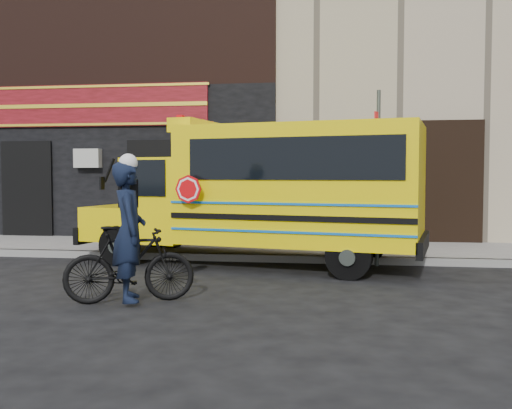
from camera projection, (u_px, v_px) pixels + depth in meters
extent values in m
plane|color=black|center=(238.00, 286.00, 9.32)|extent=(120.00, 120.00, 0.00)
cube|color=gray|center=(260.00, 258.00, 11.88)|extent=(40.00, 0.20, 0.15)
cube|color=#63615C|center=(269.00, 249.00, 13.36)|extent=(40.00, 3.00, 0.15)
cube|color=tan|center=(292.00, 47.00, 19.37)|extent=(20.00, 10.00, 12.00)
cube|color=black|center=(92.00, 162.00, 15.41)|extent=(10.00, 0.30, 4.00)
cube|color=black|center=(90.00, 31.00, 15.23)|extent=(10.00, 0.28, 3.00)
cube|color=#4C0B0A|center=(89.00, 106.00, 15.16)|extent=(6.50, 0.12, 1.10)
cube|color=black|center=(28.00, 190.00, 15.56)|extent=(1.30, 0.10, 2.50)
cube|color=black|center=(155.00, 190.00, 15.04)|extent=(1.30, 0.10, 2.50)
cylinder|color=black|center=(120.00, 245.00, 11.38)|extent=(0.84, 0.43, 0.80)
cylinder|color=black|center=(165.00, 236.00, 13.17)|extent=(0.84, 0.43, 0.80)
cylinder|color=black|center=(349.00, 256.00, 9.85)|extent=(0.84, 0.43, 0.80)
cylinder|color=black|center=(366.00, 244.00, 11.64)|extent=(0.84, 0.43, 0.80)
cube|color=yellow|center=(126.00, 221.00, 12.40)|extent=(1.37, 2.16, 0.70)
cube|color=black|center=(104.00, 232.00, 12.60)|extent=(0.51, 2.03, 0.35)
cube|color=yellow|center=(171.00, 199.00, 12.01)|extent=(1.58, 2.29, 1.70)
cube|color=black|center=(147.00, 180.00, 12.18)|extent=(0.41, 1.78, 0.90)
cube|color=yellow|center=(302.00, 185.00, 11.05)|extent=(4.84, 3.03, 2.25)
cube|color=black|center=(423.00, 244.00, 10.35)|extent=(0.54, 2.18, 0.30)
cube|color=black|center=(291.00, 158.00, 9.94)|extent=(3.83, 0.79, 0.75)
cube|color=yellow|center=(196.00, 128.00, 11.73)|extent=(0.80, 1.67, 0.28)
cylinder|color=red|center=(188.00, 189.00, 10.42)|extent=(0.52, 0.13, 0.52)
cylinder|color=#3C443E|center=(378.00, 179.00, 11.25)|extent=(0.08, 0.08, 3.47)
cube|color=red|center=(377.00, 123.00, 11.13)|extent=(0.13, 0.29, 0.43)
cube|color=white|center=(377.00, 151.00, 11.16)|extent=(0.13, 0.29, 0.38)
imported|color=black|center=(130.00, 264.00, 8.06)|extent=(1.88, 1.14, 1.09)
imported|color=black|center=(129.00, 235.00, 7.95)|extent=(0.71, 0.84, 1.95)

